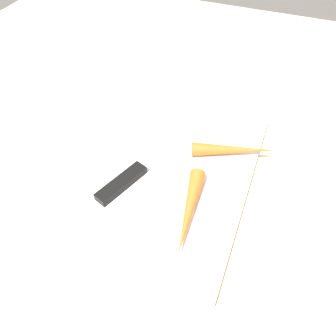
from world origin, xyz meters
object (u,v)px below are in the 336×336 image
(cutting_board, at_px, (168,170))
(carrot_short, at_px, (189,210))
(knife, at_px, (128,178))
(carrot_long, at_px, (235,150))

(cutting_board, xyz_separation_m, carrot_short, (0.07, 0.06, 0.02))
(knife, height_order, carrot_long, carrot_long)
(cutting_board, height_order, carrot_long, carrot_long)
(cutting_board, relative_size, carrot_long, 2.56)
(cutting_board, bearing_deg, carrot_long, 126.83)
(carrot_long, distance_m, carrot_short, 0.14)
(cutting_board, relative_size, carrot_short, 2.57)
(carrot_short, bearing_deg, carrot_long, 160.05)
(knife, distance_m, carrot_long, 0.18)
(knife, distance_m, carrot_short, 0.11)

